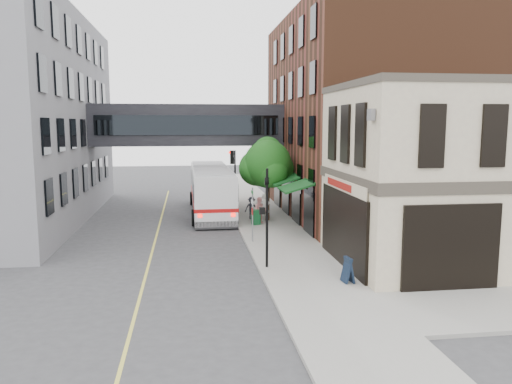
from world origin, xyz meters
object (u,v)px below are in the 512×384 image
object	(u,v)px
pedestrian_a	(265,207)
newspaper_box	(256,217)
pedestrian_b	(260,210)
bus	(211,188)
pedestrian_c	(252,208)
sandwich_board	(348,270)

from	to	relation	value
pedestrian_a	newspaper_box	xyz separation A→B (m)	(-0.77, -1.16, -0.43)
pedestrian_a	pedestrian_b	size ratio (longest dim) A/B	1.05
bus	pedestrian_c	world-z (taller)	bus
pedestrian_a	pedestrian_c	distance (m)	1.14
pedestrian_a	sandwich_board	world-z (taller)	pedestrian_a
newspaper_box	sandwich_board	distance (m)	12.41
pedestrian_b	newspaper_box	world-z (taller)	pedestrian_b
pedestrian_a	sandwich_board	bearing A→B (deg)	-94.27
pedestrian_b	pedestrian_c	xyz separation A→B (m)	(-0.35, 1.61, -0.10)
pedestrian_b	sandwich_board	world-z (taller)	pedestrian_b
pedestrian_b	sandwich_board	bearing A→B (deg)	-76.61
bus	newspaper_box	world-z (taller)	bus
newspaper_box	sandwich_board	size ratio (longest dim) A/B	0.91
pedestrian_a	pedestrian_b	distance (m)	0.93
pedestrian_c	newspaper_box	world-z (taller)	pedestrian_c
bus	pedestrian_a	xyz separation A→B (m)	(3.38, -4.23, -0.83)
pedestrian_a	pedestrian_b	bearing A→B (deg)	-128.77
pedestrian_c	sandwich_board	world-z (taller)	pedestrian_c
pedestrian_a	pedestrian_b	xyz separation A→B (m)	(-0.45, -0.81, -0.04)
newspaper_box	bus	bearing A→B (deg)	97.82
bus	pedestrian_c	xyz separation A→B (m)	(2.58, -3.43, -0.97)
sandwich_board	pedestrian_a	bearing A→B (deg)	88.77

